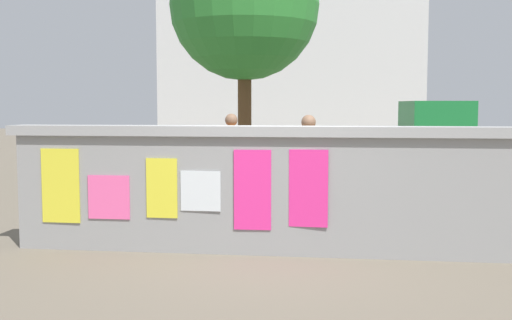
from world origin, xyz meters
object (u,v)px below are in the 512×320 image
at_px(person_bystander, 308,157).
at_px(tree_roadside, 244,6).
at_px(person_walking, 231,150).
at_px(auto_rickshaw_truck, 386,148).
at_px(motorcycle, 407,194).
at_px(bicycle_near, 162,193).
at_px(bicycle_far, 182,178).

bearing_deg(person_bystander, tree_roadside, 105.92).
xyz_separation_m(person_walking, tree_roadside, (-0.62, 5.84, 3.38)).
relative_size(auto_rickshaw_truck, motorcycle, 1.97).
xyz_separation_m(motorcycle, tree_roadside, (-3.47, 7.24, 3.91)).
xyz_separation_m(person_walking, person_bystander, (1.39, -1.22, 0.00)).
bearing_deg(tree_roadside, motorcycle, -64.40).
height_order(motorcycle, person_bystander, person_bystander).
distance_m(bicycle_near, person_bystander, 2.43).
height_order(motorcycle, bicycle_near, bicycle_near).
height_order(auto_rickshaw_truck, motorcycle, auto_rickshaw_truck).
relative_size(motorcycle, bicycle_near, 1.11).
bearing_deg(bicycle_far, motorcycle, -30.74).
xyz_separation_m(motorcycle, bicycle_far, (-3.98, 2.37, -0.10)).
distance_m(bicycle_far, tree_roadside, 6.33).
xyz_separation_m(auto_rickshaw_truck, tree_roadside, (-3.43, 3.68, 3.47)).
bearing_deg(motorcycle, tree_roadside, 115.60).
distance_m(motorcycle, bicycle_near, 3.82).
distance_m(bicycle_far, person_bystander, 3.40).
bearing_deg(person_bystander, motorcycle, -6.83).
distance_m(auto_rickshaw_truck, bicycle_near, 4.99).
bearing_deg(tree_roadside, auto_rickshaw_truck, -47.01).
bearing_deg(auto_rickshaw_truck, person_walking, -142.45).
height_order(person_walking, tree_roadside, tree_roadside).
distance_m(motorcycle, person_bystander, 1.55).
bearing_deg(bicycle_far, person_bystander, -40.94).
relative_size(person_walking, person_bystander, 1.00).
bearing_deg(motorcycle, bicycle_near, 175.06).
relative_size(auto_rickshaw_truck, bicycle_near, 2.19).
bearing_deg(tree_roadside, person_walking, -83.91).
relative_size(auto_rickshaw_truck, person_walking, 2.31).
bearing_deg(bicycle_far, auto_rickshaw_truck, 16.72).
height_order(motorcycle, bicycle_far, bicycle_far).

